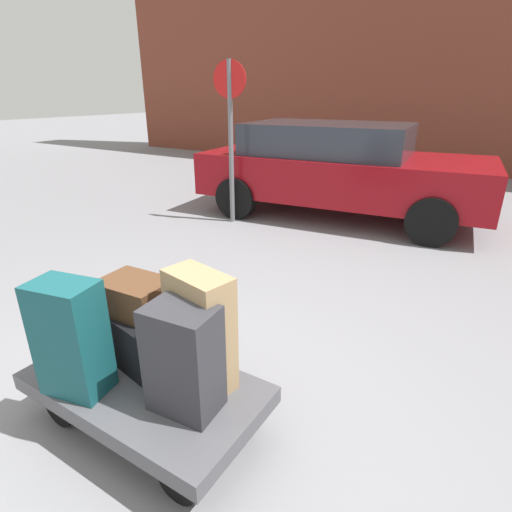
% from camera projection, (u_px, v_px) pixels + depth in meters
% --- Properties ---
extents(ground_plane, '(60.00, 60.00, 0.00)m').
position_uv_depth(ground_plane, '(150.00, 427.00, 2.42)').
color(ground_plane, gray).
extents(luggage_cart, '(1.37, 0.73, 0.34)m').
position_uv_depth(luggage_cart, '(145.00, 391.00, 2.32)').
color(luggage_cart, '#4C4C51').
rests_on(luggage_cart, ground_plane).
extents(duffel_bag_black_front_left, '(0.68, 0.45, 0.32)m').
position_uv_depth(duffel_bag_black_front_left, '(140.00, 333.00, 2.46)').
color(duffel_bag_black_front_left, black).
rests_on(duffel_bag_black_front_left, luggage_cart).
extents(suitcase_teal_front_right, '(0.38, 0.29, 0.64)m').
position_uv_depth(suitcase_teal_front_right, '(71.00, 338.00, 2.12)').
color(suitcase_teal_front_right, '#144C51').
rests_on(suitcase_teal_front_right, luggage_cart).
extents(suitcase_charcoal_center, '(0.37, 0.27, 0.57)m').
position_uv_depth(suitcase_charcoal_center, '(183.00, 360.00, 2.01)').
color(suitcase_charcoal_center, '#2D2D33').
rests_on(suitcase_charcoal_center, luggage_cart).
extents(suitcase_tan_rear_right, '(0.40, 0.27, 0.66)m').
position_uv_depth(suitcase_tan_rear_right, '(201.00, 330.00, 2.17)').
color(suitcase_tan_rear_right, '#9E7F56').
rests_on(suitcase_tan_rear_right, luggage_cart).
extents(duffel_bag_brown_topmost_pile, '(0.41, 0.32, 0.20)m').
position_uv_depth(duffel_bag_brown_topmost_pile, '(135.00, 296.00, 2.37)').
color(duffel_bag_brown_topmost_pile, '#51331E').
rests_on(duffel_bag_brown_topmost_pile, duffel_bag_black_front_left).
extents(parked_car, '(4.47, 2.28, 1.42)m').
position_uv_depth(parked_car, '(338.00, 168.00, 6.35)').
color(parked_car, maroon).
rests_on(parked_car, ground_plane).
extents(no_parking_sign, '(0.50, 0.08, 2.27)m').
position_uv_depth(no_parking_sign, '(231.00, 126.00, 5.76)').
color(no_parking_sign, slate).
rests_on(no_parking_sign, ground_plane).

